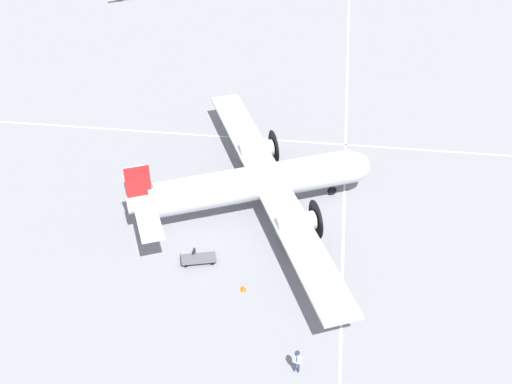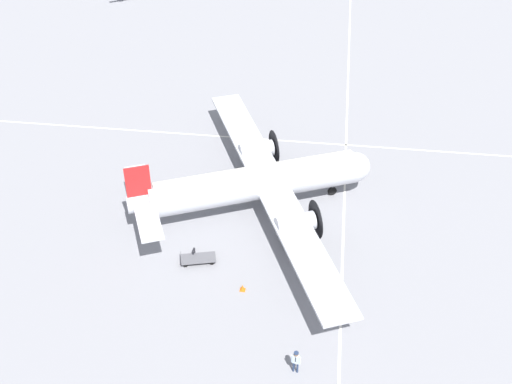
% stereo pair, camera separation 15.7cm
% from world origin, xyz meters
% --- Properties ---
extents(ground_plane, '(300.00, 300.00, 0.00)m').
position_xyz_m(ground_plane, '(0.00, 0.00, 0.00)').
color(ground_plane, gray).
extents(apron_line_eastwest, '(120.00, 0.16, 0.01)m').
position_xyz_m(apron_line_eastwest, '(0.00, 6.61, 0.00)').
color(apron_line_eastwest, silver).
rests_on(apron_line_eastwest, ground_plane).
extents(apron_line_northsouth, '(0.16, 120.00, 0.01)m').
position_xyz_m(apron_line_northsouth, '(-9.74, 0.00, 0.00)').
color(apron_line_northsouth, silver).
rests_on(apron_line_northsouth, ground_plane).
extents(airliner_main, '(26.64, 18.43, 5.46)m').
position_xyz_m(airliner_main, '(-0.15, 0.35, 2.42)').
color(airliner_main, silver).
rests_on(airliner_main, ground_plane).
extents(crew_foreground, '(0.32, 0.56, 1.67)m').
position_xyz_m(crew_foreground, '(14.52, 4.13, 1.05)').
color(crew_foreground, navy).
rests_on(crew_foreground, ground_plane).
extents(suitcase_near_door, '(0.45, 0.13, 0.60)m').
position_xyz_m(suitcase_near_door, '(5.76, -3.59, 0.28)').
color(suitcase_near_door, '#232328').
rests_on(suitcase_near_door, ground_plane).
extents(baggage_cart, '(1.66, 2.58, 0.56)m').
position_xyz_m(baggage_cart, '(6.28, -3.18, 0.28)').
color(baggage_cart, '#56565B').
rests_on(baggage_cart, ground_plane).
extents(traffic_cone, '(0.36, 0.36, 0.48)m').
position_xyz_m(traffic_cone, '(8.56, 0.22, 0.22)').
color(traffic_cone, orange).
rests_on(traffic_cone, ground_plane).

